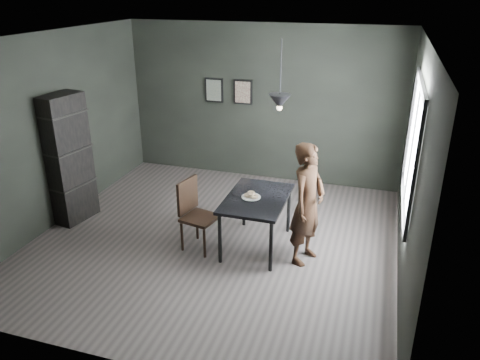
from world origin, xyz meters
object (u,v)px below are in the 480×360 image
(cafe_table, at_px, (257,203))
(pendant_lamp, at_px, (280,101))
(white_plate, at_px, (251,198))
(wood_chair, at_px, (194,210))
(shelf_unit, at_px, (68,159))
(woman, at_px, (307,204))

(cafe_table, distance_m, pendant_lamp, 1.41)
(white_plate, relative_size, pendant_lamp, 0.27)
(wood_chair, relative_size, shelf_unit, 0.51)
(wood_chair, height_order, pendant_lamp, pendant_lamp)
(woman, bearing_deg, wood_chair, 113.80)
(woman, xyz_separation_m, shelf_unit, (-3.62, 0.12, 0.17))
(wood_chair, xyz_separation_m, pendant_lamp, (1.05, 0.35, 1.49))
(white_plate, bearing_deg, wood_chair, -164.17)
(cafe_table, relative_size, shelf_unit, 0.61)
(wood_chair, xyz_separation_m, shelf_unit, (-2.12, 0.24, 0.42))
(cafe_table, relative_size, wood_chair, 1.21)
(woman, bearing_deg, shelf_unit, 107.39)
(woman, height_order, wood_chair, woman)
(woman, height_order, shelf_unit, shelf_unit)
(pendant_lamp, bearing_deg, shelf_unit, -177.89)
(cafe_table, distance_m, white_plate, 0.12)
(white_plate, height_order, shelf_unit, shelf_unit)
(white_plate, bearing_deg, cafe_table, 34.70)
(white_plate, height_order, wood_chair, wood_chair)
(cafe_table, relative_size, woman, 0.74)
(pendant_lamp, bearing_deg, cafe_table, -158.20)
(cafe_table, height_order, white_plate, white_plate)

